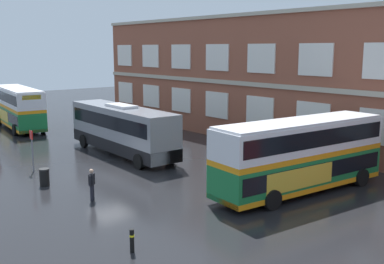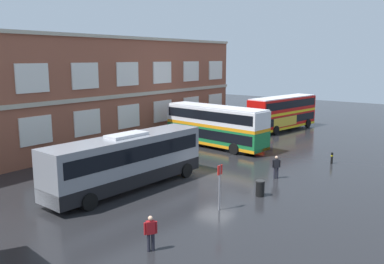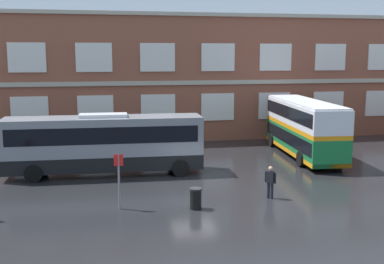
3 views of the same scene
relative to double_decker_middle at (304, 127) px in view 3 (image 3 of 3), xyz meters
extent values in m
plane|color=black|center=(-9.56, -4.53, -2.15)|extent=(120.00, 120.00, 0.00)
cube|color=brown|center=(-9.68, 11.47, 3.10)|extent=(46.10, 8.00, 10.50)
cube|color=#B2A893|center=(-9.68, 7.39, 2.89)|extent=(46.10, 0.16, 0.36)
cube|color=#B2A893|center=(-9.68, 7.42, 8.50)|extent=(46.10, 0.28, 0.30)
cube|color=silver|center=(-19.92, 7.41, 0.79)|extent=(2.87, 0.12, 2.31)
cube|color=silver|center=(-14.80, 7.41, 0.79)|extent=(2.87, 0.12, 2.31)
cube|color=silver|center=(-9.68, 7.41, 0.79)|extent=(2.87, 0.12, 2.31)
cube|color=silver|center=(-4.55, 7.41, 0.79)|extent=(2.87, 0.12, 2.31)
cube|color=silver|center=(0.57, 7.41, 0.79)|extent=(2.87, 0.12, 2.31)
cube|color=silver|center=(5.69, 7.41, 0.79)|extent=(2.87, 0.12, 2.31)
cube|color=silver|center=(10.81, 7.41, 0.79)|extent=(2.87, 0.12, 2.31)
cube|color=silver|center=(-19.92, 7.41, 4.99)|extent=(2.87, 0.12, 2.31)
cube|color=silver|center=(-14.80, 7.41, 4.99)|extent=(2.87, 0.12, 2.31)
cube|color=silver|center=(-9.68, 7.41, 4.99)|extent=(2.87, 0.12, 2.31)
cube|color=silver|center=(-4.55, 7.41, 4.99)|extent=(2.87, 0.12, 2.31)
cube|color=silver|center=(0.57, 7.41, 4.99)|extent=(2.87, 0.12, 2.31)
cube|color=silver|center=(5.69, 7.41, 4.99)|extent=(2.87, 0.12, 2.31)
cube|color=silver|center=(10.81, 7.41, 4.99)|extent=(2.87, 0.12, 2.31)
cube|color=#197038|center=(0.00, 0.00, -0.92)|extent=(3.58, 11.19, 1.75)
cube|color=black|center=(0.00, 0.00, -0.71)|extent=(3.57, 10.76, 0.90)
cube|color=orange|center=(0.00, 0.00, 0.10)|extent=(3.58, 11.19, 0.30)
cube|color=silver|center=(0.00, 0.00, 1.03)|extent=(3.58, 11.19, 1.55)
cube|color=black|center=(0.00, 0.00, 1.10)|extent=(3.57, 10.76, 0.90)
cube|color=orange|center=(0.00, 0.00, -1.66)|extent=(3.60, 11.19, 0.28)
cube|color=silver|center=(0.00, 0.00, 1.86)|extent=(3.45, 10.96, 0.12)
cube|color=gold|center=(1.16, -1.44, -0.84)|extent=(0.49, 4.82, 1.10)
cube|color=yellow|center=(0.51, 5.44, 1.45)|extent=(1.66, 0.22, 0.40)
cylinder|color=black|center=(1.63, 3.71, -1.63)|extent=(0.42, 1.07, 1.04)
cylinder|color=black|center=(-0.91, 3.95, -1.63)|extent=(0.42, 1.07, 1.04)
cylinder|color=black|center=(0.96, -3.41, -1.63)|extent=(0.42, 1.07, 1.04)
cylinder|color=black|center=(-1.58, -3.17, -1.63)|extent=(0.42, 1.07, 1.04)
cube|color=gray|center=(-14.39, -2.70, -0.15)|extent=(12.09, 3.04, 3.20)
cube|color=black|center=(-14.39, -2.70, 0.49)|extent=(11.38, 3.05, 1.00)
cube|color=black|center=(-14.39, -2.70, -1.30)|extent=(12.10, 3.06, 0.90)
cube|color=silver|center=(-14.39, -2.70, 1.55)|extent=(2.93, 1.39, 0.20)
cylinder|color=black|center=(-9.89, -4.16, -1.63)|extent=(1.05, 0.36, 1.04)
cylinder|color=black|center=(-9.79, -1.61, -1.63)|extent=(1.05, 0.36, 1.04)
cylinder|color=black|center=(-18.52, -3.81, -1.63)|extent=(1.05, 0.36, 1.04)
cylinder|color=black|center=(-18.42, -1.26, -1.63)|extent=(1.05, 0.36, 1.04)
cylinder|color=black|center=(-6.08, -9.65, -1.72)|extent=(0.23, 0.23, 0.85)
cylinder|color=black|center=(-6.22, -9.51, -1.72)|extent=(0.23, 0.23, 0.85)
cube|color=black|center=(-6.15, -9.58, -1.00)|extent=(0.45, 0.45, 0.60)
cylinder|color=black|center=(-5.97, -9.76, -1.03)|extent=(0.16, 0.16, 0.57)
cylinder|color=black|center=(-6.33, -9.39, -1.03)|extent=(0.16, 0.16, 0.57)
sphere|color=tan|center=(-6.15, -9.58, -0.56)|extent=(0.22, 0.22, 0.22)
cylinder|color=slate|center=(-13.89, -9.76, -0.80)|extent=(0.10, 0.10, 2.70)
cube|color=red|center=(-13.89, -9.78, 0.27)|extent=(0.44, 0.04, 0.56)
cylinder|color=black|center=(-10.28, -10.49, -1.67)|extent=(0.56, 0.56, 0.95)
cylinder|color=black|center=(-10.28, -10.49, -1.16)|extent=(0.60, 0.60, 0.08)
camera|label=1|loc=(15.14, -20.46, 5.79)|focal=42.96mm
camera|label=2|loc=(-32.59, -22.15, 6.59)|focal=37.93mm
camera|label=3|loc=(-14.99, -32.56, 5.24)|focal=45.40mm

